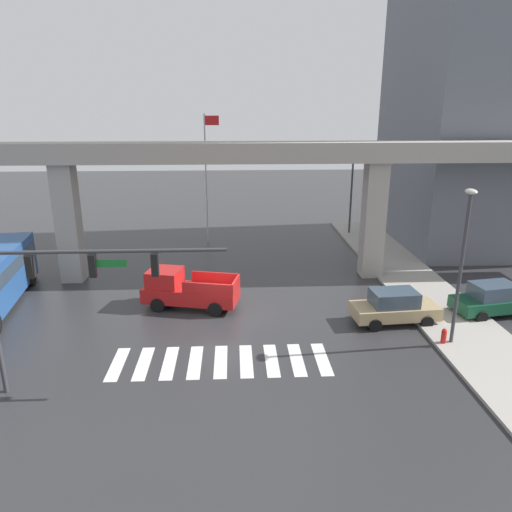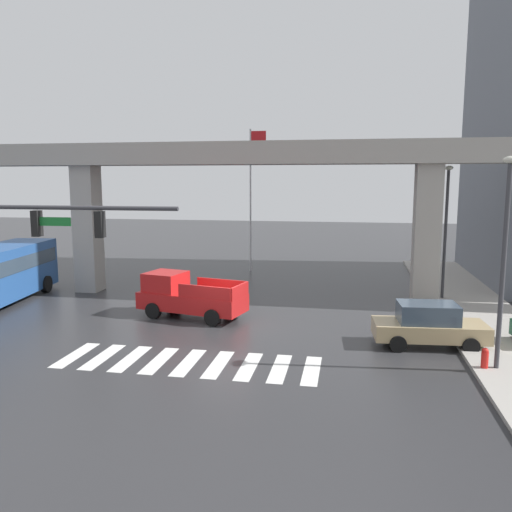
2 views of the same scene
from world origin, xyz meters
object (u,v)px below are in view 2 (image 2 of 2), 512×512
object	(u,v)px
flagpole	(252,190)
traffic_signal_mast	(7,239)
street_lamp_mid_block	(446,217)
pickup_truck	(187,296)
street_lamp_near_corner	(505,239)
street_lamp_far_north	(423,208)
sedan_tan	(429,325)
fire_hydrant	(485,360)

from	to	relation	value
flagpole	traffic_signal_mast	bearing A→B (deg)	-101.36
traffic_signal_mast	street_lamp_mid_block	distance (m)	21.16
pickup_truck	street_lamp_mid_block	bearing A→B (deg)	24.58
pickup_truck	street_lamp_near_corner	xyz separation A→B (m)	(12.61, -5.02, 3.57)
street_lamp_near_corner	pickup_truck	bearing A→B (deg)	158.30
street_lamp_mid_block	street_lamp_far_north	size ratio (longest dim) A/B	1.00
sedan_tan	fire_hydrant	distance (m)	2.99
traffic_signal_mast	street_lamp_mid_block	world-z (taller)	street_lamp_mid_block
street_lamp_near_corner	sedan_tan	bearing A→B (deg)	127.17
street_lamp_near_corner	street_lamp_mid_block	size ratio (longest dim) A/B	1.00
pickup_truck	sedan_tan	distance (m)	11.02
sedan_tan	street_lamp_mid_block	distance (m)	9.28
street_lamp_far_north	fire_hydrant	world-z (taller)	street_lamp_far_north
street_lamp_mid_block	flagpole	size ratio (longest dim) A/B	0.72
street_lamp_mid_block	fire_hydrant	world-z (taller)	street_lamp_mid_block
flagpole	street_lamp_far_north	bearing A→B (deg)	9.44
traffic_signal_mast	street_lamp_near_corner	xyz separation A→B (m)	(16.14, 2.90, 0.01)
pickup_truck	flagpole	size ratio (longest dim) A/B	0.54
traffic_signal_mast	street_lamp_near_corner	bearing A→B (deg)	10.18
pickup_truck	sedan_tan	size ratio (longest dim) A/B	1.22
street_lamp_far_north	fire_hydrant	distance (m)	20.53
pickup_truck	fire_hydrant	size ratio (longest dim) A/B	6.35
street_lamp_mid_block	sedan_tan	bearing A→B (deg)	-102.79
traffic_signal_mast	flagpole	size ratio (longest dim) A/B	0.87
traffic_signal_mast	street_lamp_mid_block	size ratio (longest dim) A/B	1.20
street_lamp_near_corner	flagpole	size ratio (longest dim) A/B	0.72
street_lamp_mid_block	traffic_signal_mast	bearing A→B (deg)	-139.71
traffic_signal_mast	street_lamp_mid_block	xyz separation A→B (m)	(16.14, 13.68, 0.01)
sedan_tan	street_lamp_mid_block	size ratio (longest dim) A/B	0.61
street_lamp_mid_block	fire_hydrant	distance (m)	11.62
street_lamp_near_corner	street_lamp_far_north	xyz separation A→B (m)	(0.00, 20.04, 0.00)
pickup_truck	street_lamp_near_corner	size ratio (longest dim) A/B	0.75
pickup_truck	traffic_signal_mast	distance (m)	9.37
flagpole	street_lamp_mid_block	bearing A→B (deg)	-31.34
sedan_tan	street_lamp_far_north	size ratio (longest dim) A/B	0.61
fire_hydrant	flagpole	distance (m)	22.14
sedan_tan	traffic_signal_mast	size ratio (longest dim) A/B	0.51
street_lamp_far_north	traffic_signal_mast	bearing A→B (deg)	-125.14
street_lamp_near_corner	fire_hydrant	xyz separation A→B (m)	(-0.40, -0.07, -4.13)
pickup_truck	fire_hydrant	distance (m)	13.24
sedan_tan	fire_hydrant	xyz separation A→B (m)	(1.48, -2.56, -0.42)
street_lamp_near_corner	street_lamp_far_north	distance (m)	20.04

